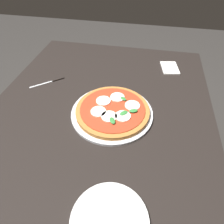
{
  "coord_description": "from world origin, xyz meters",
  "views": [
    {
      "loc": [
        -0.62,
        -0.18,
        1.32
      ],
      "look_at": [
        -0.01,
        -0.06,
        0.72
      ],
      "focal_mm": 31.65,
      "sensor_mm": 36.0,
      "label": 1
    }
  ],
  "objects_px": {
    "plate_white": "(109,221)",
    "napkin": "(170,68)",
    "serving_tray": "(112,113)",
    "dining_table": "(100,124)",
    "knife": "(52,81)",
    "pizza": "(113,110)"
  },
  "relations": [
    {
      "from": "serving_tray",
      "to": "pizza",
      "type": "bearing_deg",
      "value": -92.04
    },
    {
      "from": "serving_tray",
      "to": "knife",
      "type": "relative_size",
      "value": 2.43
    },
    {
      "from": "dining_table",
      "to": "napkin",
      "type": "bearing_deg",
      "value": -37.06
    },
    {
      "from": "serving_tray",
      "to": "napkin",
      "type": "bearing_deg",
      "value": -30.81
    },
    {
      "from": "napkin",
      "to": "knife",
      "type": "xyz_separation_m",
      "value": [
        -0.25,
        0.62,
        -0.0
      ]
    },
    {
      "from": "pizza",
      "to": "serving_tray",
      "type": "bearing_deg",
      "value": 87.96
    },
    {
      "from": "napkin",
      "to": "serving_tray",
      "type": "bearing_deg",
      "value": 149.19
    },
    {
      "from": "serving_tray",
      "to": "napkin",
      "type": "relative_size",
      "value": 2.75
    },
    {
      "from": "dining_table",
      "to": "napkin",
      "type": "relative_size",
      "value": 9.77
    },
    {
      "from": "knife",
      "to": "pizza",
      "type": "bearing_deg",
      "value": -115.88
    },
    {
      "from": "plate_white",
      "to": "napkin",
      "type": "bearing_deg",
      "value": -11.74
    },
    {
      "from": "plate_white",
      "to": "pizza",
      "type": "bearing_deg",
      "value": 9.74
    },
    {
      "from": "serving_tray",
      "to": "pizza",
      "type": "relative_size",
      "value": 1.12
    },
    {
      "from": "dining_table",
      "to": "pizza",
      "type": "height_order",
      "value": "pizza"
    },
    {
      "from": "serving_tray",
      "to": "knife",
      "type": "height_order",
      "value": "serving_tray"
    },
    {
      "from": "dining_table",
      "to": "napkin",
      "type": "distance_m",
      "value": 0.53
    },
    {
      "from": "dining_table",
      "to": "plate_white",
      "type": "height_order",
      "value": "plate_white"
    },
    {
      "from": "pizza",
      "to": "plate_white",
      "type": "height_order",
      "value": "pizza"
    },
    {
      "from": "pizza",
      "to": "napkin",
      "type": "bearing_deg",
      "value": -30.5
    },
    {
      "from": "serving_tray",
      "to": "plate_white",
      "type": "relative_size",
      "value": 1.6
    },
    {
      "from": "plate_white",
      "to": "knife",
      "type": "height_order",
      "value": "plate_white"
    },
    {
      "from": "napkin",
      "to": "knife",
      "type": "distance_m",
      "value": 0.67
    }
  ]
}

